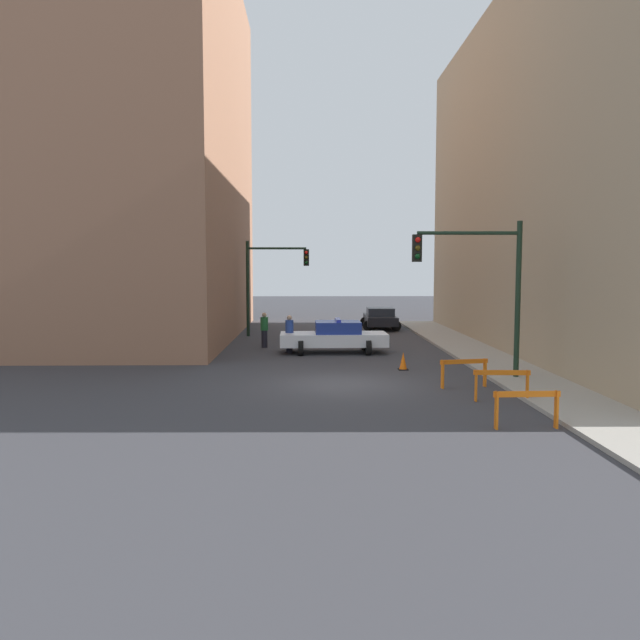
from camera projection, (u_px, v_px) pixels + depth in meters
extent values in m
plane|color=#38383D|center=(342.00, 384.00, 20.27)|extent=(120.00, 120.00, 0.00)
cube|color=#9E998E|center=(531.00, 382.00, 20.38)|extent=(2.40, 44.00, 0.12)
cube|color=#93664C|center=(103.00, 151.00, 33.13)|extent=(14.00, 20.00, 19.88)
cube|color=tan|center=(633.00, 172.00, 27.80)|extent=(12.00, 28.00, 16.01)
cylinder|color=black|center=(518.00, 299.00, 20.78)|extent=(0.18, 0.18, 5.20)
cylinder|color=black|center=(469.00, 233.00, 20.56)|extent=(3.40, 0.12, 0.12)
cube|color=black|center=(417.00, 248.00, 20.57)|extent=(0.30, 0.22, 0.90)
sphere|color=red|center=(418.00, 240.00, 20.40)|extent=(0.18, 0.18, 0.18)
sphere|color=#4C3D0C|center=(418.00, 248.00, 20.42)|extent=(0.18, 0.18, 0.18)
sphere|color=#0C4219|center=(418.00, 256.00, 20.45)|extent=(0.18, 0.18, 0.18)
cylinder|color=black|center=(248.00, 289.00, 34.03)|extent=(0.18, 0.18, 5.20)
cylinder|color=black|center=(277.00, 248.00, 33.87)|extent=(3.20, 0.12, 0.12)
cube|color=black|center=(306.00, 258.00, 33.94)|extent=(0.30, 0.22, 0.90)
sphere|color=red|center=(306.00, 253.00, 33.77)|extent=(0.18, 0.18, 0.18)
sphere|color=#4C3D0C|center=(306.00, 258.00, 33.80)|extent=(0.18, 0.18, 0.18)
sphere|color=#0C4219|center=(306.00, 263.00, 33.82)|extent=(0.18, 0.18, 0.18)
cube|color=white|center=(334.00, 339.00, 27.60)|extent=(4.73, 1.94, 0.55)
cube|color=navy|center=(338.00, 327.00, 27.56)|extent=(2.00, 1.66, 0.52)
cylinder|color=black|center=(301.00, 348.00, 26.72)|extent=(0.23, 0.66, 0.66)
cylinder|color=black|center=(301.00, 343.00, 28.42)|extent=(0.23, 0.66, 0.66)
cylinder|color=black|center=(368.00, 348.00, 26.83)|extent=(0.23, 0.66, 0.66)
cylinder|color=black|center=(364.00, 343.00, 28.53)|extent=(0.23, 0.66, 0.66)
cube|color=#2633BF|center=(338.00, 320.00, 27.53)|extent=(0.23, 1.39, 0.12)
cube|color=black|center=(380.00, 320.00, 38.21)|extent=(1.90, 4.34, 0.52)
cube|color=#232833|center=(380.00, 312.00, 38.00)|extent=(1.63, 1.84, 0.48)
cylinder|color=black|center=(365.00, 322.00, 39.57)|extent=(0.63, 0.23, 0.62)
cylinder|color=black|center=(391.00, 322.00, 39.56)|extent=(0.63, 0.23, 0.62)
cylinder|color=black|center=(368.00, 326.00, 36.91)|extent=(0.63, 0.23, 0.62)
cylinder|color=black|center=(396.00, 326.00, 36.90)|extent=(0.63, 0.23, 0.62)
cylinder|color=black|center=(289.00, 343.00, 27.74)|extent=(0.40, 0.40, 0.82)
cylinder|color=navy|center=(289.00, 327.00, 27.67)|extent=(0.51, 0.51, 0.62)
sphere|color=tan|center=(289.00, 318.00, 27.64)|extent=(0.31, 0.31, 0.22)
cylinder|color=black|center=(264.00, 339.00, 29.37)|extent=(0.38, 0.38, 0.82)
cylinder|color=#236633|center=(264.00, 324.00, 29.30)|extent=(0.49, 0.49, 0.62)
sphere|color=tan|center=(264.00, 315.00, 29.27)|extent=(0.30, 0.30, 0.22)
cube|color=orange|center=(527.00, 394.00, 14.63)|extent=(1.60, 0.10, 0.14)
cube|color=orange|center=(496.00, 410.00, 14.63)|extent=(0.06, 0.16, 0.90)
cube|color=orange|center=(556.00, 410.00, 14.70)|extent=(0.06, 0.16, 0.90)
cube|color=orange|center=(502.00, 373.00, 17.59)|extent=(1.60, 0.14, 0.14)
cube|color=orange|center=(476.00, 386.00, 17.65)|extent=(0.06, 0.16, 0.90)
cube|color=orange|center=(527.00, 386.00, 17.60)|extent=(0.06, 0.16, 0.90)
cube|color=orange|center=(464.00, 362.00, 19.63)|extent=(1.58, 0.36, 0.14)
cube|color=orange|center=(443.00, 374.00, 19.51)|extent=(0.08, 0.17, 0.90)
cube|color=orange|center=(485.00, 373.00, 19.81)|extent=(0.08, 0.17, 0.90)
cube|color=black|center=(403.00, 369.00, 23.07)|extent=(0.36, 0.36, 0.04)
cone|color=#F2600C|center=(403.00, 361.00, 23.04)|extent=(0.28, 0.28, 0.62)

